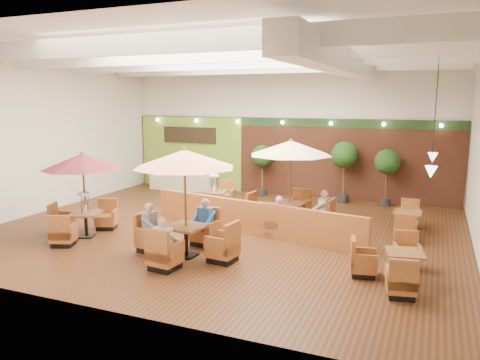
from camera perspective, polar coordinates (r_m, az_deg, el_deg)
The scene contains 17 objects.
room at distance 15.04m, azimuth 0.89°, elevation 8.46°, with size 14.04×14.00×5.52m.
service_counter at distance 20.86m, azimuth -7.02°, elevation 0.36°, with size 3.00×0.75×1.18m.
booth_divider at distance 13.99m, azimuth 1.49°, elevation -4.63°, with size 7.15×0.18×0.99m, color brown.
table_0 at distance 14.19m, azimuth -18.74°, elevation 0.46°, with size 2.47×2.62×2.52m.
table_1 at distance 11.79m, azimuth -6.73°, elevation -0.45°, with size 2.79×2.79×2.81m.
table_2 at distance 14.48m, azimuth 6.17°, elevation 1.45°, with size 2.78×2.78×2.80m.
table_3 at distance 16.76m, azimuth -3.12°, elevation -2.22°, with size 1.00×2.63×1.53m.
table_4 at distance 11.09m, azimuth 18.04°, elevation -9.93°, with size 1.68×2.43×0.88m.
table_5 at distance 14.90m, azimuth 19.71°, elevation -4.97°, with size 0.81×2.31×0.86m.
topiary_0 at distance 19.35m, azimuth 2.73°, elevation 2.69°, with size 0.92×0.92×2.13m.
topiary_1 at distance 18.45m, azimuth 12.63°, elevation 2.74°, with size 1.03×1.03×2.40m.
topiary_2 at distance 18.26m, azimuth 17.51°, elevation 1.90°, with size 0.93×0.93×2.17m.
diner_0 at distance 11.19m, azimuth -9.22°, elevation -6.99°, with size 0.42×0.34×0.84m.
diner_1 at distance 12.92m, azimuth -4.38°, elevation -4.61°, with size 0.43×0.37×0.84m.
diner_2 at distance 12.56m, azimuth -10.73°, elevation -5.14°, with size 0.35×0.43×0.86m.
diner_3 at distance 13.73m, azimuth 4.85°, elevation -3.86°, with size 0.38×0.31×0.76m.
diner_4 at distance 14.43m, azimuth 9.99°, elevation -3.21°, with size 0.36×0.43×0.83m.
Camera 1 is at (5.87, -12.74, 3.98)m, focal length 35.00 mm.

